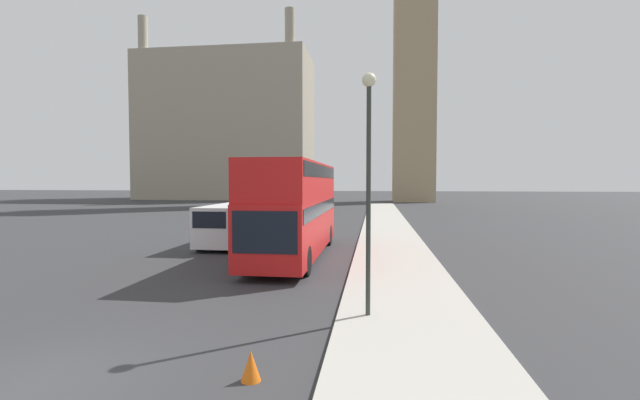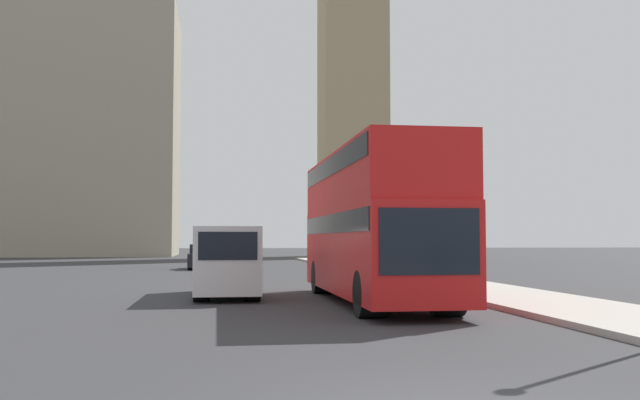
{
  "view_description": "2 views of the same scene",
  "coord_description": "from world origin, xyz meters",
  "px_view_note": "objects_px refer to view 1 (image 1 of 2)",
  "views": [
    {
      "loc": [
        5.97,
        -6.58,
        3.58
      ],
      "look_at": [
        3.44,
        12.85,
        2.72
      ],
      "focal_mm": 24.0,
      "sensor_mm": 36.0,
      "label": 1
    },
    {
      "loc": [
        -2.41,
        -7.56,
        1.88
      ],
      "look_at": [
        1.89,
        22.1,
        3.54
      ],
      "focal_mm": 40.0,
      "sensor_mm": 36.0,
      "label": 2
    }
  ],
  "objects_px": {
    "street_lamp": "(369,159)",
    "red_double_decker_bus": "(295,205)",
    "white_van": "(228,224)",
    "parked_sedan": "(289,208)"
  },
  "relations": [
    {
      "from": "street_lamp",
      "to": "red_double_decker_bus",
      "type": "bearing_deg",
      "value": 112.05
    },
    {
      "from": "red_double_decker_bus",
      "to": "white_van",
      "type": "relative_size",
      "value": 1.98
    },
    {
      "from": "parked_sedan",
      "to": "white_van",
      "type": "bearing_deg",
      "value": -86.98
    },
    {
      "from": "red_double_decker_bus",
      "to": "street_lamp",
      "type": "relative_size",
      "value": 1.82
    },
    {
      "from": "red_double_decker_bus",
      "to": "parked_sedan",
      "type": "bearing_deg",
      "value": 102.21
    },
    {
      "from": "red_double_decker_bus",
      "to": "street_lamp",
      "type": "height_order",
      "value": "street_lamp"
    },
    {
      "from": "red_double_decker_bus",
      "to": "street_lamp",
      "type": "distance_m",
      "value": 9.67
    },
    {
      "from": "street_lamp",
      "to": "parked_sedan",
      "type": "xyz_separation_m",
      "value": [
        -9.07,
        34.21,
        -3.44
      ]
    },
    {
      "from": "white_van",
      "to": "red_double_decker_bus",
      "type": "bearing_deg",
      "value": -33.98
    },
    {
      "from": "red_double_decker_bus",
      "to": "parked_sedan",
      "type": "distance_m",
      "value": 26.02
    }
  ]
}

